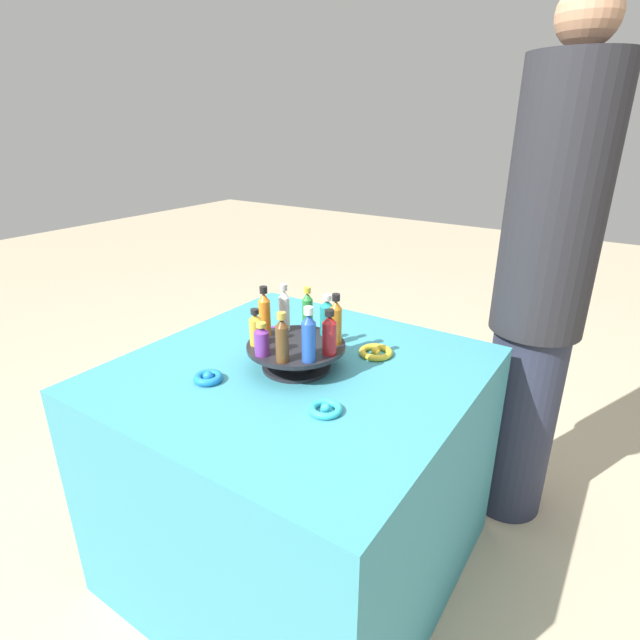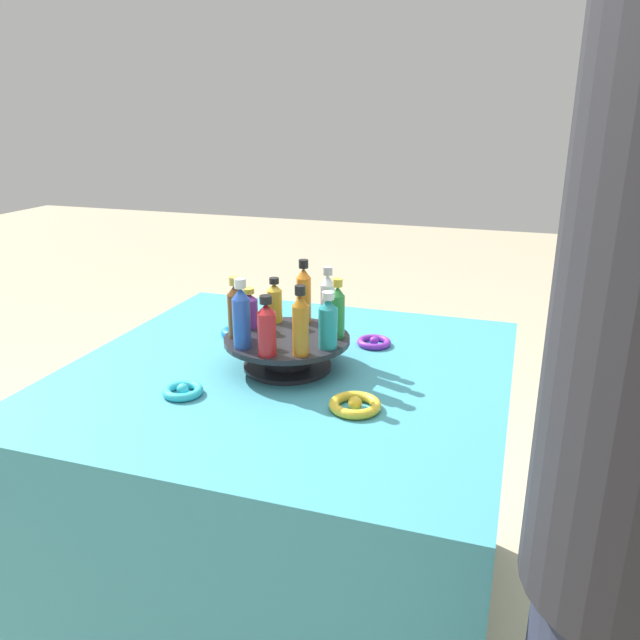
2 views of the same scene
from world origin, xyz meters
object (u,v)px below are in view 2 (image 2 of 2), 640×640
at_px(display_stand, 287,349).
at_px(ribbon_bow_blue, 237,332).
at_px(ribbon_bow_purple, 374,342).
at_px(bottle_red, 267,328).
at_px(bottle_purple, 249,309).
at_px(bottle_blue, 241,316).
at_px(bottle_teal, 328,322).
at_px(bottle_orange, 304,294).
at_px(bottle_amber, 301,324).
at_px(ribbon_bow_gold, 355,405).
at_px(bottle_brown, 236,310).
at_px(bottle_green, 338,311).
at_px(bottle_clear, 328,300).
at_px(bottle_gold, 275,302).
at_px(ribbon_bow_teal, 183,391).

relative_size(display_stand, ribbon_bow_blue, 3.52).
bearing_deg(ribbon_bow_purple, bottle_red, 63.99).
distance_m(bottle_purple, bottle_blue, 0.14).
relative_size(bottle_teal, bottle_orange, 0.82).
relative_size(bottle_amber, ribbon_bow_purple, 1.76).
bearing_deg(ribbon_bow_gold, bottle_brown, -20.99).
height_order(bottle_green, bottle_red, bottle_green).
xyz_separation_m(display_stand, bottle_clear, (-0.07, -0.09, 0.10)).
relative_size(bottle_brown, ribbon_bow_gold, 1.34).
bearing_deg(ribbon_bow_purple, bottle_amber, 73.46).
distance_m(display_stand, bottle_brown, 0.15).
bearing_deg(bottle_teal, bottle_brown, -0.03).
bearing_deg(bottle_orange, bottle_clear, 161.97).
xyz_separation_m(display_stand, bottle_green, (-0.11, -0.04, 0.09)).
distance_m(bottle_gold, bottle_red, 0.22).
bearing_deg(bottle_teal, bottle_clear, -72.03).
xyz_separation_m(bottle_clear, bottle_red, (0.07, 0.21, -0.01)).
height_order(bottle_green, bottle_brown, bottle_brown).
relative_size(bottle_gold, ribbon_bow_purple, 1.27).
bearing_deg(bottle_gold, ribbon_bow_purple, -153.42).
xyz_separation_m(ribbon_bow_purple, ribbon_bow_blue, (0.36, 0.05, 0.00)).
xyz_separation_m(display_stand, bottle_red, (0.00, 0.11, 0.09)).
bearing_deg(bottle_orange, bottle_purple, 35.97).
height_order(bottle_orange, bottle_purple, bottle_orange).
height_order(bottle_purple, bottle_brown, bottle_brown).
bearing_deg(ribbon_bow_gold, ribbon_bow_blue, -37.29).
relative_size(bottle_teal, bottle_gold, 1.15).
bearing_deg(bottle_purple, bottle_teal, 161.97).
xyz_separation_m(bottle_brown, bottle_red, (-0.11, 0.08, -0.00)).
distance_m(display_stand, ribbon_bow_purple, 0.26).
distance_m(bottle_teal, ribbon_bow_gold, 0.20).
distance_m(bottle_clear, bottle_red, 0.22).
bearing_deg(ribbon_bow_teal, bottle_orange, -116.01).
xyz_separation_m(ribbon_bow_teal, ribbon_bow_gold, (-0.36, -0.05, 0.00)).
xyz_separation_m(bottle_teal, bottle_blue, (0.17, 0.06, 0.01)).
height_order(bottle_red, ribbon_bow_blue, bottle_red).
xyz_separation_m(bottle_brown, ribbon_bow_teal, (0.05, 0.17, -0.13)).
height_order(display_stand, bottle_purple, bottle_purple).
xyz_separation_m(bottle_green, bottle_clear, (0.04, -0.06, 0.00)).
bearing_deg(bottle_teal, bottle_purple, -18.03).
bearing_deg(bottle_red, ribbon_bow_teal, 29.97).
bearing_deg(bottle_green, ribbon_bow_teal, 42.17).
relative_size(bottle_green, ribbon_bow_blue, 1.67).
xyz_separation_m(bottle_amber, bottle_brown, (0.17, -0.06, -0.01)).
relative_size(bottle_orange, ribbon_bow_blue, 1.89).
bearing_deg(bottle_brown, ribbon_bow_blue, -63.48).
height_order(ribbon_bow_purple, ribbon_bow_blue, ribbon_bow_blue).
distance_m(display_stand, bottle_red, 0.14).
bearing_deg(bottle_brown, ribbon_bow_purple, -137.83).
bearing_deg(display_stand, ribbon_bow_gold, 142.71).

